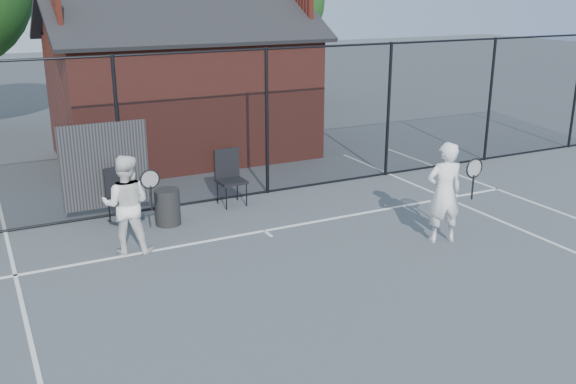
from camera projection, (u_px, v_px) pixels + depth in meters
name	position (u px, v px, depth m)	size (l,w,h in m)	color
ground	(356.00, 301.00, 8.82)	(80.00, 80.00, 0.00)	#4F555B
court_lines	(415.00, 347.00, 7.69)	(11.02, 18.00, 0.01)	silver
fence	(206.00, 131.00, 12.50)	(22.04, 3.00, 3.00)	black
clubhouse	(182.00, 92.00, 16.20)	(6.50, 4.36, 4.19)	maroon
tree_right	(268.00, 0.00, 22.38)	(3.97, 3.97, 5.70)	black
player_front	(444.00, 192.00, 10.67)	(0.81, 0.64, 1.72)	white
player_back	(127.00, 204.00, 10.24)	(0.97, 0.88, 1.63)	white
chair_left	(123.00, 196.00, 11.68)	(0.47, 0.49, 0.98)	black
chair_right	(232.00, 179.00, 12.58)	(0.52, 0.54, 1.08)	black
waste_bin	(168.00, 207.00, 11.60)	(0.46, 0.46, 0.66)	black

